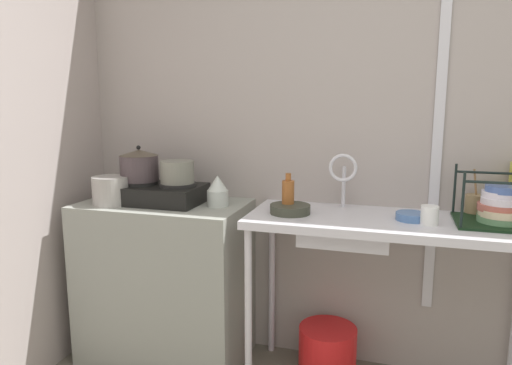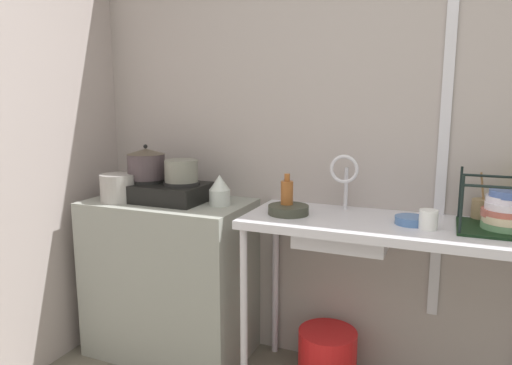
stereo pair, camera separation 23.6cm
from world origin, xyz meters
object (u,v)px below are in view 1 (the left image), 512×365
(pot_on_right_burner, at_px, (177,172))
(dish_rack, at_px, (500,209))
(pot_on_left_burner, at_px, (139,165))
(percolator, at_px, (218,191))
(cup_by_rack, at_px, (430,215))
(utensil_jar, at_px, (474,205))
(sink_basin, at_px, (345,229))
(bucket_on_floor, at_px, (327,351))
(small_bowl_on_drainboard, at_px, (411,216))
(frying_pan, at_px, (290,209))
(pot_beside_stove, at_px, (111,190))
(stove, at_px, (159,193))
(faucet, at_px, (343,171))
(bottle_by_sink, at_px, (288,196))

(pot_on_right_burner, height_order, dish_rack, dish_rack)
(pot_on_left_burner, height_order, percolator, pot_on_left_burner)
(pot_on_left_burner, bearing_deg, dish_rack, 1.07)
(pot_on_left_burner, distance_m, cup_by_rack, 1.53)
(cup_by_rack, relative_size, utensil_jar, 0.37)
(percolator, distance_m, utensil_jar, 1.30)
(sink_basin, relative_size, cup_by_rack, 4.92)
(sink_basin, relative_size, bucket_on_floor, 1.37)
(dish_rack, bearing_deg, pot_on_left_burner, -178.93)
(pot_on_right_burner, bearing_deg, cup_by_rack, -2.47)
(cup_by_rack, bearing_deg, percolator, 176.09)
(percolator, bearing_deg, small_bowl_on_drainboard, -0.91)
(frying_pan, bearing_deg, pot_beside_stove, -175.33)
(frying_pan, bearing_deg, stove, 177.46)
(faucet, relative_size, bottle_by_sink, 1.47)
(faucet, distance_m, dish_rack, 0.74)
(frying_pan, height_order, bucket_on_floor, frying_pan)
(bucket_on_floor, bearing_deg, frying_pan, -152.84)
(stove, distance_m, sink_basin, 1.03)
(bottle_by_sink, bearing_deg, dish_rack, 2.63)
(faucet, relative_size, bucket_on_floor, 0.95)
(sink_basin, distance_m, bottle_by_sink, 0.33)
(cup_by_rack, xyz_separation_m, utensil_jar, (0.22, 0.25, 0.01))
(faucet, height_order, utensil_jar, faucet)
(pot_beside_stove, relative_size, cup_by_rack, 2.34)
(pot_on_left_burner, distance_m, frying_pan, 0.89)
(pot_on_right_burner, distance_m, percolator, 0.25)
(sink_basin, distance_m, frying_pan, 0.29)
(sink_basin, bearing_deg, bottle_by_sink, 179.80)
(small_bowl_on_drainboard, xyz_separation_m, bucket_on_floor, (-0.38, 0.06, -0.79))
(pot_beside_stove, xyz_separation_m, faucet, (1.21, 0.25, 0.12))
(percolator, distance_m, cup_by_rack, 1.07)
(percolator, distance_m, sink_basin, 0.70)
(sink_basin, distance_m, dish_rack, 0.70)
(sink_basin, bearing_deg, pot_on_left_burner, 179.42)
(small_bowl_on_drainboard, relative_size, bottle_by_sink, 0.73)
(sink_basin, height_order, bucket_on_floor, sink_basin)
(frying_pan, bearing_deg, dish_rack, 4.03)
(faucet, bearing_deg, cup_by_rack, -24.77)
(faucet, bearing_deg, dish_rack, -8.06)
(pot_on_left_burner, xyz_separation_m, dish_rack, (1.82, 0.03, -0.13))
(pot_on_right_burner, height_order, bottle_by_sink, pot_on_right_burner)
(bucket_on_floor, bearing_deg, small_bowl_on_drainboard, -9.52)
(pot_on_left_burner, distance_m, percolator, 0.47)
(stove, height_order, utensil_jar, utensil_jar)
(bucket_on_floor, bearing_deg, pot_on_left_burner, -176.44)
(faucet, xyz_separation_m, bucket_on_floor, (-0.04, -0.07, -0.97))
(dish_rack, bearing_deg, frying_pan, -175.97)
(pot_beside_stove, bearing_deg, small_bowl_on_drainboard, 4.21)
(frying_pan, bearing_deg, cup_by_rack, -1.94)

